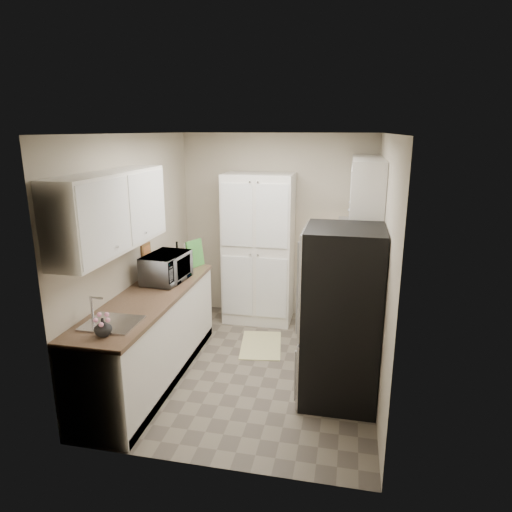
{
  "coord_description": "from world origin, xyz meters",
  "views": [
    {
      "loc": [
        0.96,
        -4.45,
        2.53
      ],
      "look_at": [
        0.01,
        0.15,
        1.23
      ],
      "focal_mm": 32.0,
      "sensor_mm": 36.0,
      "label": 1
    }
  ],
  "objects_px": {
    "refrigerator": "(341,316)",
    "toaster_oven": "(355,254)",
    "electric_range": "(345,320)",
    "pantry_cabinet": "(259,249)",
    "wine_bottle": "(177,256)",
    "microwave": "(166,268)"
  },
  "relations": [
    {
      "from": "pantry_cabinet",
      "to": "toaster_oven",
      "type": "bearing_deg",
      "value": -7.29
    },
    {
      "from": "microwave",
      "to": "wine_bottle",
      "type": "distance_m",
      "value": 0.53
    },
    {
      "from": "wine_bottle",
      "to": "microwave",
      "type": "bearing_deg",
      "value": -81.71
    },
    {
      "from": "microwave",
      "to": "toaster_oven",
      "type": "bearing_deg",
      "value": -55.79
    },
    {
      "from": "microwave",
      "to": "refrigerator",
      "type": "bearing_deg",
      "value": -97.71
    },
    {
      "from": "pantry_cabinet",
      "to": "wine_bottle",
      "type": "relative_size",
      "value": 6.86
    },
    {
      "from": "refrigerator",
      "to": "toaster_oven",
      "type": "height_order",
      "value": "refrigerator"
    },
    {
      "from": "pantry_cabinet",
      "to": "toaster_oven",
      "type": "xyz_separation_m",
      "value": [
        1.26,
        -0.16,
        0.04
      ]
    },
    {
      "from": "pantry_cabinet",
      "to": "wine_bottle",
      "type": "distance_m",
      "value": 1.14
    },
    {
      "from": "refrigerator",
      "to": "wine_bottle",
      "type": "height_order",
      "value": "refrigerator"
    },
    {
      "from": "refrigerator",
      "to": "wine_bottle",
      "type": "xyz_separation_m",
      "value": [
        -1.99,
        0.97,
        0.22
      ]
    },
    {
      "from": "refrigerator",
      "to": "wine_bottle",
      "type": "distance_m",
      "value": 2.22
    },
    {
      "from": "electric_range",
      "to": "microwave",
      "type": "relative_size",
      "value": 2.02
    },
    {
      "from": "refrigerator",
      "to": "microwave",
      "type": "distance_m",
      "value": 1.98
    },
    {
      "from": "electric_range",
      "to": "toaster_oven",
      "type": "xyz_separation_m",
      "value": [
        0.08,
        0.76,
        0.56
      ]
    },
    {
      "from": "pantry_cabinet",
      "to": "toaster_oven",
      "type": "height_order",
      "value": "pantry_cabinet"
    },
    {
      "from": "electric_range",
      "to": "pantry_cabinet",
      "type": "bearing_deg",
      "value": 141.78
    },
    {
      "from": "wine_bottle",
      "to": "refrigerator",
      "type": "bearing_deg",
      "value": -25.9
    },
    {
      "from": "pantry_cabinet",
      "to": "electric_range",
      "type": "height_order",
      "value": "pantry_cabinet"
    },
    {
      "from": "refrigerator",
      "to": "microwave",
      "type": "bearing_deg",
      "value": 166.91
    },
    {
      "from": "refrigerator",
      "to": "electric_range",
      "type": "bearing_deg",
      "value": 87.52
    },
    {
      "from": "electric_range",
      "to": "wine_bottle",
      "type": "height_order",
      "value": "wine_bottle"
    }
  ]
}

